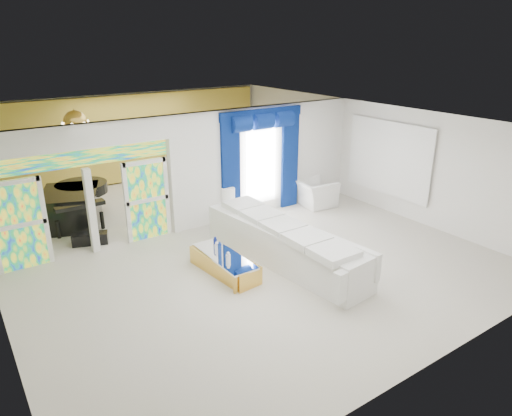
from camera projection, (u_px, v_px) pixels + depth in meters
floor at (219, 238)px, 11.63m from camera, size 12.00×12.00×0.00m
dividing_wall at (266, 159)px, 13.02m from camera, size 5.70×0.18×3.00m
dividing_header at (78, 137)px, 9.94m from camera, size 4.30×0.18×0.55m
stained_panel_left at (19, 225)px, 9.78m from camera, size 0.95×0.04×2.00m
stained_panel_right at (147, 200)px, 11.29m from camera, size 0.95×0.04×2.00m
stained_transom at (81, 158)px, 10.10m from camera, size 4.00×0.05×0.35m
window_pane at (261, 163)px, 12.82m from camera, size 1.00×0.02×2.30m
blue_drape_left at (231, 171)px, 12.29m from camera, size 0.55×0.10×2.80m
blue_drape_right at (290, 160)px, 13.35m from camera, size 0.55×0.10×2.80m
blue_pelmet at (262, 114)px, 12.32m from camera, size 2.60×0.12×0.25m
wall_mirror at (388, 158)px, 12.93m from camera, size 0.04×2.70×1.90m
gold_curtains at (130, 139)px, 15.66m from camera, size 9.70×0.12×2.90m
white_sofa at (284, 245)px, 10.23m from camera, size 1.38×4.44×0.83m
coffee_table at (224, 265)px, 9.82m from camera, size 0.78×1.83×0.40m
console_table at (238, 213)px, 12.73m from camera, size 1.15×0.44×0.38m
table_lamp at (228, 198)px, 12.40m from camera, size 0.36×0.36×0.58m
armchair at (314, 193)px, 13.78m from camera, size 1.16×1.29×0.76m
grand_piano at (71, 207)px, 12.35m from camera, size 1.92×2.17×0.91m
piano_bench at (90, 239)px, 11.23m from camera, size 0.89×0.58×0.28m
chandelier at (75, 122)px, 12.11m from camera, size 0.60×0.60×0.60m
decanters at (220, 250)px, 9.83m from camera, size 0.22×0.82×0.28m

